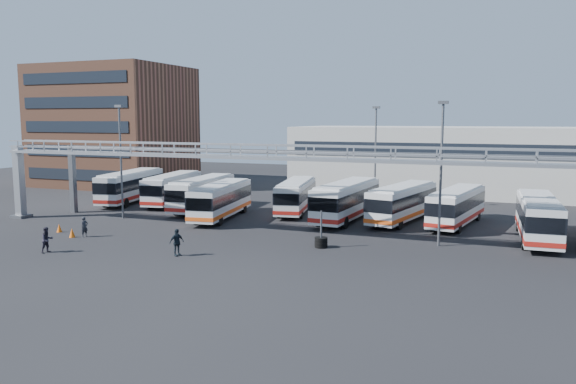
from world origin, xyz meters
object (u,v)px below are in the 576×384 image
(bus_1, at_px, (173,188))
(bus_4, at_px, (296,195))
(cone_left, at_px, (72,233))
(bus_0, at_px, (131,185))
(bus_8, at_px, (538,217))
(light_pole_mid, at_px, (441,166))
(bus_7, at_px, (457,205))
(bus_3, at_px, (221,199))
(pedestrian_a, at_px, (85,227))
(pedestrian_d, at_px, (177,242))
(light_pole_back, at_px, (375,152))
(bus_2, at_px, (202,192))
(pedestrian_b, at_px, (47,240))
(bus_6, at_px, (403,202))
(tire_stack, at_px, (321,241))
(bus_5, at_px, (346,199))
(light_pole_left, at_px, (121,155))
(cone_right, at_px, (59,228))

(bus_1, height_order, bus_4, bus_1)
(cone_left, bearing_deg, bus_1, 97.20)
(bus_1, relative_size, cone_left, 15.06)
(bus_0, height_order, bus_8, bus_0)
(light_pole_mid, distance_m, bus_7, 9.37)
(bus_3, distance_m, bus_4, 7.55)
(bus_8, bearing_deg, bus_7, 143.96)
(pedestrian_a, distance_m, cone_left, 1.02)
(bus_1, xyz_separation_m, pedestrian_d, (12.82, -19.41, -0.86))
(light_pole_back, bearing_deg, bus_3, -137.32)
(bus_2, relative_size, bus_3, 1.00)
(pedestrian_b, bearing_deg, bus_3, -1.05)
(bus_6, height_order, tire_stack, bus_6)
(bus_8, bearing_deg, pedestrian_a, -163.29)
(bus_6, height_order, bus_7, bus_6)
(bus_0, distance_m, bus_1, 4.85)
(bus_7, relative_size, pedestrian_a, 6.73)
(bus_5, height_order, tire_stack, bus_5)
(bus_1, bearing_deg, bus_8, -18.49)
(bus_2, bearing_deg, bus_4, 8.36)
(pedestrian_a, bearing_deg, pedestrian_b, -153.06)
(light_pole_left, distance_m, pedestrian_d, 16.71)
(bus_2, relative_size, cone_right, 16.19)
(bus_8, bearing_deg, bus_2, 171.41)
(bus_3, bearing_deg, bus_1, 138.53)
(bus_8, bearing_deg, bus_3, 177.99)
(light_pole_mid, bearing_deg, bus_1, 160.49)
(cone_right, bearing_deg, bus_0, 106.63)
(light_pole_left, xyz_separation_m, bus_3, (8.33, 3.24, -3.96))
(pedestrian_b, bearing_deg, bus_6, -29.82)
(bus_0, bearing_deg, bus_3, -30.59)
(light_pole_mid, relative_size, bus_5, 0.89)
(light_pole_left, height_order, bus_3, light_pole_left)
(cone_right, relative_size, tire_stack, 0.26)
(light_pole_left, xyz_separation_m, bus_6, (23.95, 7.43, -3.93))
(bus_0, xyz_separation_m, cone_right, (4.59, -15.36, -1.54))
(bus_4, xyz_separation_m, bus_5, (5.68, -2.42, 0.18))
(bus_8, bearing_deg, cone_left, -162.95)
(light_pole_left, distance_m, bus_7, 29.73)
(tire_stack, bearing_deg, bus_5, 96.16)
(bus_5, height_order, bus_6, bus_5)
(cone_left, bearing_deg, bus_2, 79.48)
(light_pole_left, relative_size, bus_6, 0.93)
(bus_5, height_order, bus_7, bus_5)
(light_pole_left, bearing_deg, bus_1, 93.58)
(cone_left, distance_m, tire_stack, 19.11)
(bus_0, distance_m, cone_left, 18.04)
(light_pole_back, bearing_deg, cone_left, -129.60)
(bus_8, bearing_deg, bus_6, 156.90)
(bus_6, height_order, bus_8, bus_8)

